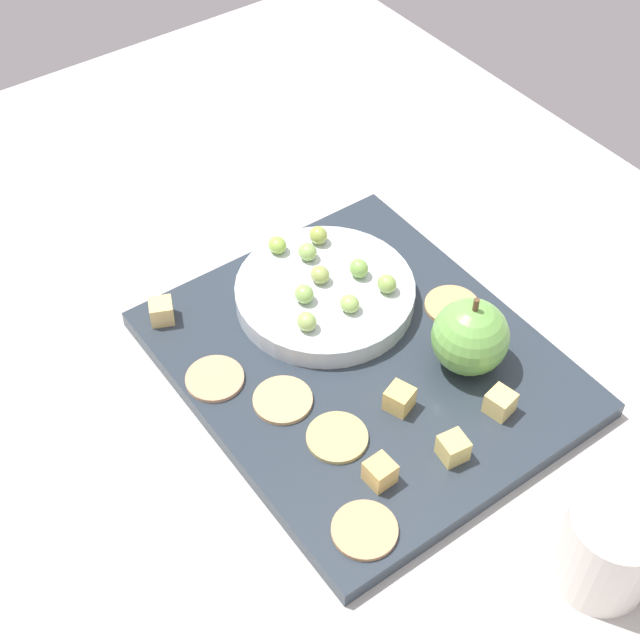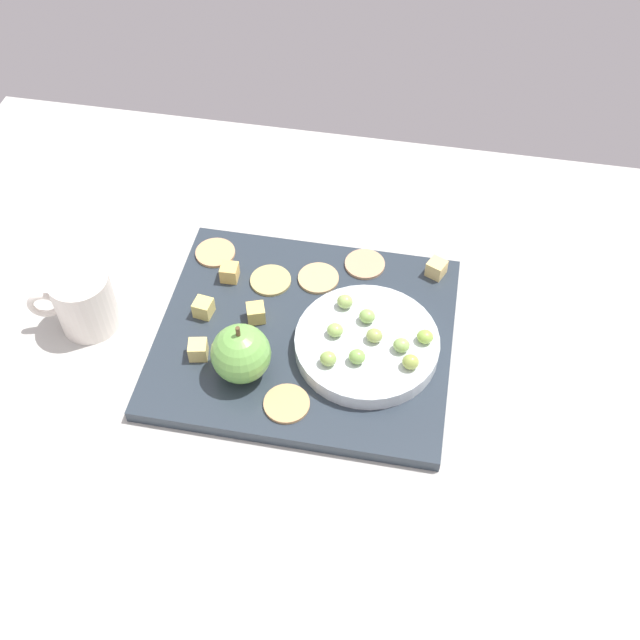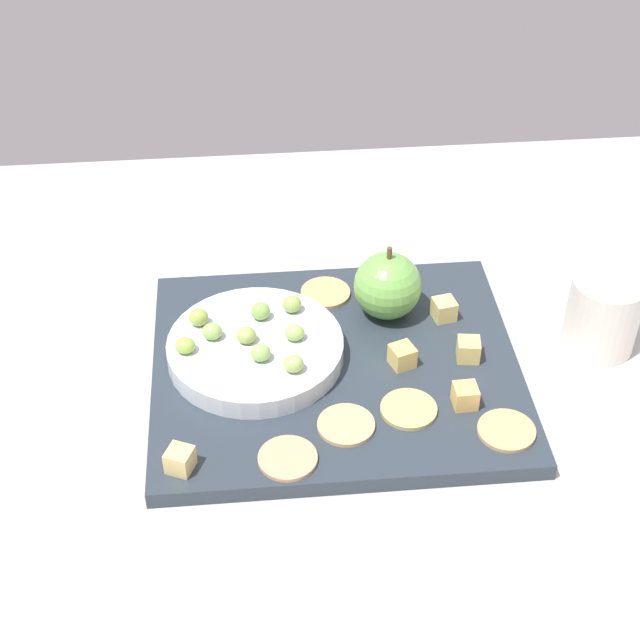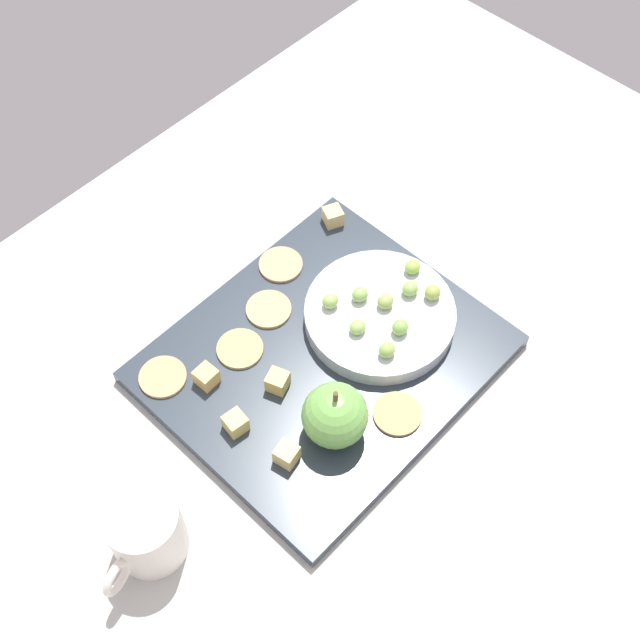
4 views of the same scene
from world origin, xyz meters
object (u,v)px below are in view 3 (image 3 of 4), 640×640
cheese_cube_0 (465,396)px  grape_7 (292,304)px  cheese_cube_1 (402,356)px  grape_3 (199,317)px  grape_6 (261,353)px  cup (604,313)px  cheese_cube_4 (468,350)px  cheese_cube_3 (180,460)px  grape_4 (293,364)px  grape_1 (260,311)px  apple_whole (388,286)px  cheese_cube_2 (444,309)px  grape_5 (246,339)px  cracker_0 (409,409)px  cracker_3 (325,293)px  serving_dish (255,349)px  cracker_2 (506,431)px  platter (336,369)px  cracker_1 (346,425)px  grape_8 (185,345)px  cracker_4 (288,458)px  grape_0 (212,331)px

cheese_cube_0 → grape_7: bearing=-40.0°
cheese_cube_1 → grape_3: (19.02, -5.28, 1.86)cm
grape_6 → cup: bearing=-174.2°
cheese_cube_1 → cheese_cube_4: same height
cheese_cube_3 → grape_4: grape_4 is taller
grape_1 → grape_6: size_ratio=1.00×
cheese_cube_3 → apple_whole: bearing=-136.6°
grape_6 → cup: size_ratio=0.19×
grape_3 → cheese_cube_2: bearing=-176.9°
cheese_cube_3 → grape_1: 18.65cm
cheese_cube_2 → grape_5: bearing=13.6°
cracker_0 → grape_4: 11.18cm
cheese_cube_3 → cup: 43.41cm
cracker_3 → grape_5: 13.05cm
serving_dish → cheese_cube_2: same height
cheese_cube_1 → cracker_2: size_ratio=0.41×
serving_dish → cracker_3: 11.94cm
cheese_cube_0 → grape_1: bearing=-32.8°
platter → cheese_cube_0: size_ratio=16.46×
platter → cheese_cube_2: bearing=-153.6°
cracker_1 → cracker_2: size_ratio=1.00×
grape_5 → grape_6: bearing=119.2°
cracker_2 → cheese_cube_0: bearing=-51.8°
platter → cup: cup is taller
cheese_cube_4 → grape_6: 19.85cm
apple_whole → cheese_cube_3: bearing=43.4°
cracker_0 → platter: bearing=-50.5°
cup → grape_3: bearing=-3.3°
grape_4 → grape_6: size_ratio=1.00×
serving_dish → cheese_cube_4: same height
cheese_cube_4 → cracker_1: size_ratio=0.41×
grape_8 → cracker_3: bearing=-144.4°
cracker_0 → grape_7: (9.59, -12.72, 2.71)cm
cheese_cube_0 → grape_4: (15.22, -3.71, 1.83)cm
cheese_cube_0 → cracker_4: size_ratio=0.41×
cracker_3 → cracker_2: bearing=123.5°
cracker_2 → grape_1: grape_1 is taller
platter → grape_6: bearing=10.2°
cheese_cube_0 → cracker_3: cheese_cube_0 is taller
serving_dish → grape_3: grape_3 is taller
cracker_0 → grape_3: 22.10cm
cracker_3 → grape_8: bearing=35.6°
cheese_cube_1 → grape_8: (20.26, -1.34, 1.77)cm
cheese_cube_4 → grape_5: size_ratio=1.12×
grape_6 → grape_8: grape_6 is taller
cheese_cube_0 → cheese_cube_2: (-0.47, -12.46, 0.00)cm
platter → grape_0: bearing=-10.9°
cracker_3 → grape_7: bearing=52.7°
cheese_cube_1 → cracker_2: cheese_cube_1 is taller
cheese_cube_3 → grape_7: 20.83cm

